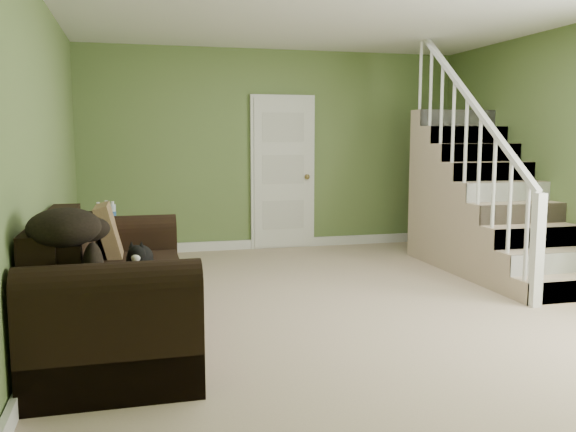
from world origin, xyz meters
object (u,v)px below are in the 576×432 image
sofa (109,294)px  side_table (108,249)px  banana (141,285)px  cat (140,258)px

sofa → side_table: (-0.09, 2.19, -0.06)m
side_table → banana: side_table is taller
sofa → side_table: 2.19m
side_table → banana: (0.31, -2.72, 0.23)m
side_table → banana: 2.75m
sofa → banana: 0.60m
sofa → cat: (0.23, 0.06, 0.24)m
side_table → banana: size_ratio=3.65×
sofa → banana: (0.22, -0.53, 0.18)m
sofa → banana: sofa is taller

